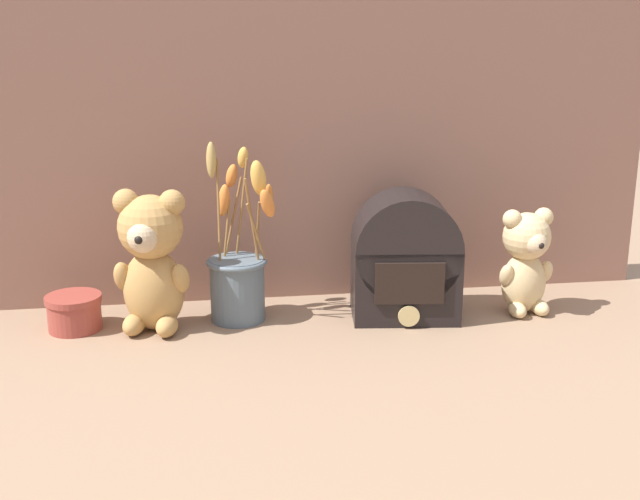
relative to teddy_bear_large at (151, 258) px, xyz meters
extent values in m
plane|color=#8E7056|center=(0.29, -0.02, -0.13)|extent=(4.00, 4.00, 0.00)
cube|color=#845B4C|center=(0.29, 0.15, 0.23)|extent=(1.32, 0.02, 0.72)
ellipsoid|color=tan|center=(0.00, 0.00, -0.06)|extent=(0.12, 0.11, 0.14)
sphere|color=tan|center=(0.00, 0.00, 0.05)|extent=(0.11, 0.11, 0.11)
sphere|color=#D1B289|center=(-0.01, -0.04, 0.05)|extent=(0.05, 0.05, 0.05)
sphere|color=black|center=(-0.01, -0.06, 0.05)|extent=(0.01, 0.01, 0.01)
sphere|color=tan|center=(0.04, -0.01, 0.10)|extent=(0.04, 0.04, 0.04)
sphere|color=tan|center=(-0.04, 0.01, 0.10)|extent=(0.04, 0.04, 0.04)
ellipsoid|color=tan|center=(0.05, -0.02, -0.03)|extent=(0.04, 0.05, 0.06)
ellipsoid|color=tan|center=(-0.05, 0.01, -0.03)|extent=(0.04, 0.05, 0.06)
ellipsoid|color=tan|center=(0.02, -0.03, -0.11)|extent=(0.05, 0.06, 0.04)
ellipsoid|color=tan|center=(-0.03, -0.02, -0.11)|extent=(0.05, 0.06, 0.04)
ellipsoid|color=#DBBC84|center=(0.66, -0.01, -0.07)|extent=(0.09, 0.08, 0.11)
sphere|color=#DBBC84|center=(0.66, -0.01, 0.01)|extent=(0.09, 0.09, 0.09)
sphere|color=#D1B289|center=(0.66, -0.04, 0.01)|extent=(0.04, 0.04, 0.04)
sphere|color=black|center=(0.67, -0.06, 0.01)|extent=(0.01, 0.01, 0.01)
sphere|color=#DBBC84|center=(0.69, 0.00, 0.05)|extent=(0.03, 0.03, 0.03)
sphere|color=#DBBC84|center=(0.63, -0.01, 0.05)|extent=(0.03, 0.03, 0.03)
ellipsoid|color=#DBBC84|center=(0.70, -0.01, -0.05)|extent=(0.03, 0.04, 0.05)
ellipsoid|color=#DBBC84|center=(0.62, -0.02, -0.05)|extent=(0.03, 0.04, 0.05)
ellipsoid|color=#DBBC84|center=(0.69, -0.03, -0.11)|extent=(0.03, 0.05, 0.03)
ellipsoid|color=#DBBC84|center=(0.64, -0.03, -0.11)|extent=(0.03, 0.05, 0.03)
cylinder|color=slate|center=(0.14, 0.03, -0.07)|extent=(0.10, 0.10, 0.11)
torus|color=slate|center=(0.14, 0.03, -0.02)|extent=(0.11, 0.11, 0.01)
cylinder|color=olive|center=(0.16, 0.06, 0.07)|extent=(0.03, 0.02, 0.17)
ellipsoid|color=gold|center=(0.16, 0.07, 0.16)|extent=(0.03, 0.03, 0.04)
cylinder|color=olive|center=(0.18, 0.03, 0.04)|extent=(0.01, 0.04, 0.10)
ellipsoid|color=orange|center=(0.20, 0.04, 0.09)|extent=(0.02, 0.04, 0.06)
cylinder|color=olive|center=(0.14, 0.06, 0.05)|extent=(0.04, 0.01, 0.14)
ellipsoid|color=orange|center=(0.14, 0.08, 0.12)|extent=(0.03, 0.02, 0.04)
cylinder|color=olive|center=(0.12, 0.03, 0.07)|extent=(0.01, 0.02, 0.18)
ellipsoid|color=tan|center=(0.11, 0.03, 0.16)|extent=(0.02, 0.02, 0.06)
cylinder|color=olive|center=(0.17, 0.01, 0.06)|extent=(0.03, 0.03, 0.15)
ellipsoid|color=gold|center=(0.18, 0.00, 0.13)|extent=(0.04, 0.05, 0.07)
cylinder|color=olive|center=(0.13, 0.05, 0.03)|extent=(0.02, 0.01, 0.10)
ellipsoid|color=orange|center=(0.13, 0.06, 0.08)|extent=(0.03, 0.03, 0.06)
cylinder|color=olive|center=(0.18, 0.00, 0.04)|extent=(0.04, 0.04, 0.11)
ellipsoid|color=orange|center=(0.20, -0.01, 0.09)|extent=(0.04, 0.05, 0.06)
cube|color=black|center=(0.44, 0.00, -0.06)|extent=(0.20, 0.15, 0.13)
cylinder|color=black|center=(0.44, 0.00, 0.00)|extent=(0.20, 0.15, 0.19)
cube|color=black|center=(0.43, -0.06, -0.05)|extent=(0.12, 0.02, 0.07)
cylinder|color=#D6BC7A|center=(0.43, -0.06, -0.10)|extent=(0.04, 0.01, 0.04)
cylinder|color=#993D33|center=(-0.14, 0.02, -0.10)|extent=(0.09, 0.09, 0.05)
cylinder|color=#993D33|center=(-0.14, 0.02, -0.07)|extent=(0.10, 0.10, 0.01)
camera|label=1|loc=(0.09, -1.32, 0.38)|focal=45.00mm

